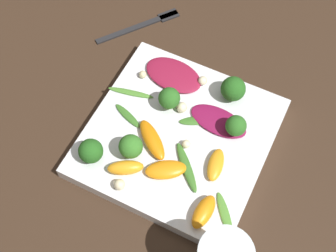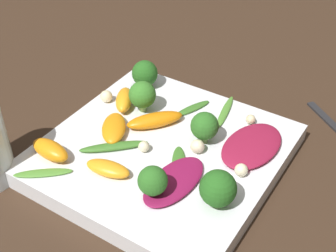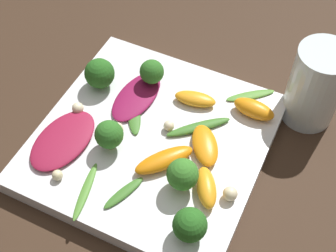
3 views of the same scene
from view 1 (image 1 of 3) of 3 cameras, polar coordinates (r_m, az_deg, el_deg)
The scene contains 25 objects.
ground_plane at distance 0.78m, azimuth 1.26°, elevation -1.85°, with size 2.40×2.40×0.00m, color #382619.
plate at distance 0.77m, azimuth 1.28°, elevation -1.42°, with size 0.29×0.29×0.03m.
fork at distance 0.93m, azimuth -2.59°, elevation 12.46°, with size 0.12×0.15×0.01m.
radicchio_leaf_0 at distance 0.82m, azimuth 0.67°, elevation 6.25°, with size 0.11×0.07×0.01m.
radicchio_leaf_1 at distance 0.77m, azimuth 6.16°, elevation 0.60°, with size 0.10×0.06×0.01m.
orange_segment_0 at distance 0.70m, azimuth 4.37°, elevation -10.39°, with size 0.03×0.06×0.02m.
orange_segment_1 at distance 0.72m, azimuth -0.27°, elevation -5.35°, with size 0.07×0.06×0.02m.
orange_segment_2 at distance 0.73m, azimuth 5.82°, elevation -4.72°, with size 0.03×0.06×0.02m.
orange_segment_3 at distance 0.75m, azimuth -1.95°, elevation -1.68°, with size 0.08×0.07×0.02m.
orange_segment_4 at distance 0.73m, azimuth -5.21°, elevation -5.08°, with size 0.06×0.05×0.02m.
broccoli_floret_0 at distance 0.79m, azimuth 7.94°, elevation 4.48°, with size 0.04×0.04×0.04m.
broccoli_floret_1 at distance 0.75m, azimuth 8.28°, elevation 0.00°, with size 0.03×0.03×0.04m.
broccoli_floret_2 at distance 0.73m, azimuth -9.39°, elevation -3.05°, with size 0.04×0.04×0.04m.
broccoli_floret_3 at distance 0.77m, azimuth 0.16°, elevation 3.39°, with size 0.04×0.04×0.04m.
broccoli_floret_4 at distance 0.72m, azimuth -4.56°, elevation -2.52°, with size 0.04×0.04×0.05m.
arugula_sprig_0 at distance 0.80m, azimuth -4.57°, elevation 4.08°, with size 0.08×0.03×0.00m.
arugula_sprig_1 at distance 0.73m, azimuth 2.27°, elevation -5.04°, with size 0.07×0.07×0.01m.
arugula_sprig_2 at distance 0.78m, azimuth -4.93°, elevation 1.26°, with size 0.06×0.03×0.00m.
arugula_sprig_3 at distance 0.77m, azimuth 3.79°, elevation 0.70°, with size 0.06×0.05×0.00m.
arugula_sprig_4 at distance 0.71m, azimuth 6.93°, elevation -10.61°, with size 0.06×0.06×0.00m.
macadamia_nut_0 at distance 0.78m, azimuth 1.71°, elevation 2.28°, with size 0.02×0.02×0.02m.
macadamia_nut_1 at distance 0.81m, azimuth 4.24°, elevation 5.52°, with size 0.02×0.02×0.02m.
macadamia_nut_2 at distance 0.82m, azimuth -3.09°, elevation 6.30°, with size 0.01×0.01×0.01m.
macadamia_nut_3 at distance 0.75m, azimuth 2.23°, elevation -2.21°, with size 0.01×0.01×0.01m.
macadamia_nut_4 at distance 0.72m, azimuth -5.93°, elevation -7.13°, with size 0.02×0.02×0.02m.
Camera 1 is at (0.15, -0.33, 0.69)m, focal length 50.00 mm.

